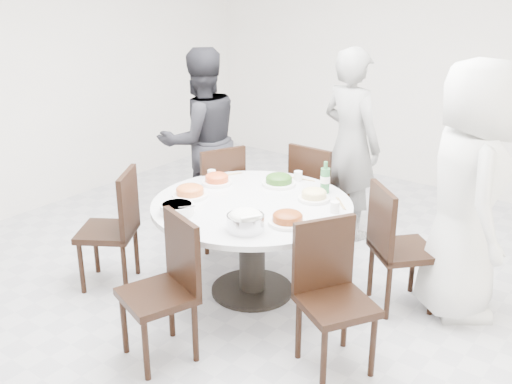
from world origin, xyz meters
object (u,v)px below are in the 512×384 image
Objects in this scene: chair_se at (337,301)px; chair_nw at (214,195)px; chair_n at (320,193)px; dining_table at (252,248)px; soup_bowl at (177,209)px; diner_right at (466,192)px; rice_bowl at (245,223)px; chair_sw at (107,229)px; diner_middle at (351,144)px; diner_left at (201,140)px; chair_s at (157,293)px; chair_ne at (404,248)px; beverage_bottle at (325,177)px.

chair_nw is at bearing 93.21° from chair_se.
chair_n and chair_se have the same top height.
soup_bowl reaches higher than dining_table.
rice_bowl is (-1.07, -1.13, -0.12)m from diner_right.
dining_table is 1.09m from chair_se.
chair_sw is at bearing 124.72° from chair_se.
dining_table is at bearing 102.30° from diner_middle.
diner_right is 1.07× the size of diner_left.
chair_s is 3.77× the size of rice_bowl.
chair_ne is 0.54× the size of diner_middle.
chair_s is (0.04, -1.03, 0.10)m from dining_table.
chair_sw is 3.78× the size of beverage_bottle.
diner_middle is (1.02, 2.01, 0.40)m from chair_sw.
diner_left reaches higher than rice_bowl.
chair_sw and chair_s have the same top height.
diner_right is at bearing 27.95° from dining_table.
chair_nw is 1.00× the size of chair_se.
diner_left is (-1.22, -0.68, -0.02)m from diner_middle.
chair_n is at bearing 102.63° from rice_bowl.
chair_se is 2.51m from diner_left.
diner_left is (-0.20, 1.33, 0.39)m from chair_sw.
chair_n is 3.78× the size of beverage_bottle.
beverage_bottle is (-0.68, -0.00, 0.40)m from chair_ne.
chair_ne is at bearing 152.58° from chair_n.
chair_ne and chair_nw have the same top height.
soup_bowl is (-0.33, -1.92, -0.09)m from diner_middle.
soup_bowl is at bearing 64.83° from chair_sw.
chair_ne is at bearing 0.33° from beverage_bottle.
chair_sw is 1.00× the size of chair_se.
diner_right is (1.41, -0.39, 0.45)m from chair_n.
dining_table is 0.96m from chair_nw.
rice_bowl is 0.93m from beverage_bottle.
diner_right is 7.66× the size of soup_bowl.
chair_ne is at bearing 76.70° from chair_s.
chair_s is (0.85, -1.52, 0.00)m from chair_nw.
diner_left is at bearing 91.98° from chair_se.
chair_s is at bearing 33.71° from chair_sw.
diner_middle is at bearing 25.90° from diner_right.
rice_bowl reaches higher than soup_bowl.
soup_bowl is at bearing 140.12° from chair_s.
chair_n is at bearing 111.63° from chair_s.
diner_middle reaches higher than beverage_bottle.
chair_sw is at bearing 83.81° from diner_right.
chair_ne is 1.23m from rice_bowl.
chair_sw reaches higher than rice_bowl.
chair_ne is 2.23m from diner_left.
diner_middle is at bearing 120.31° from chair_sw.
rice_bowl is at bearing 93.95° from chair_ne.
chair_nw is (-1.81, -0.02, 0.00)m from chair_ne.
chair_ne is 1.22m from chair_n.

